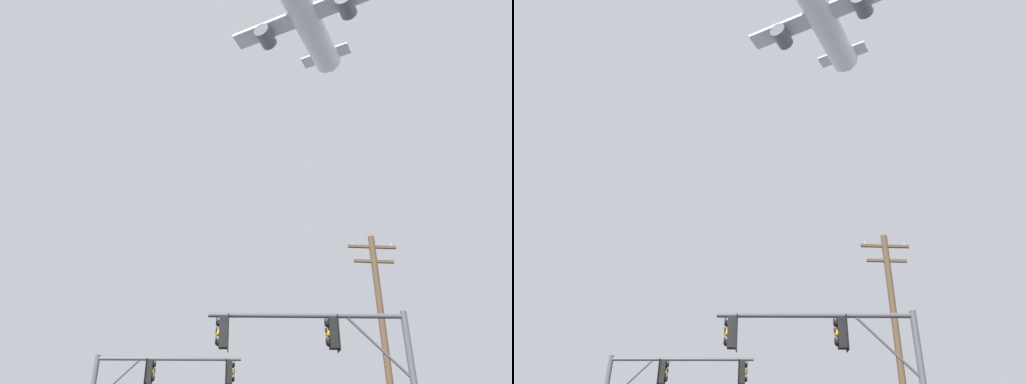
# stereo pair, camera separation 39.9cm
# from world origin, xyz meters

# --- Properties ---
(signal_pole_near) EXTENTS (6.04, 0.64, 5.60)m
(signal_pole_near) POSITION_xyz_m (2.94, 9.04, 4.24)
(signal_pole_near) COLOR #4C4C51
(signal_pole_near) RESTS_ON ground
(utility_pole) EXTENTS (2.20, 0.28, 10.57)m
(utility_pole) POSITION_xyz_m (6.30, 14.33, 5.60)
(utility_pole) COLOR brown
(utility_pole) RESTS_ON ground
(airplane) EXTENTS (17.48, 22.64, 6.73)m
(airplane) POSITION_xyz_m (8.33, 34.29, 50.26)
(airplane) COLOR white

